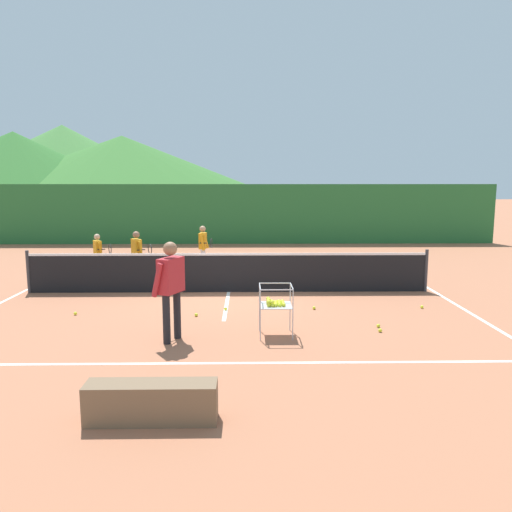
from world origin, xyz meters
The scene contains 24 objects.
ground_plane centered at (0.00, 0.00, 0.00)m, with size 120.00×120.00×0.00m, color #A86647.
line_baseline_near centered at (0.00, -4.86, 0.00)m, with size 10.21×0.08×0.01m, color white.
line_baseline_far centered at (0.00, 5.31, 0.00)m, with size 10.21×0.08×0.01m, color white.
line_sideline_west centered at (-5.10, 0.00, 0.00)m, with size 0.08×10.17×0.01m, color white.
line_sideline_east centered at (5.10, 0.00, 0.00)m, with size 0.08×10.17×0.01m, color white.
line_service_center centered at (0.00, 0.00, 0.00)m, with size 0.08×5.18×0.01m, color white.
tennis_net centered at (0.00, 0.00, 0.50)m, with size 9.86×0.08×1.05m.
instructor centered at (-0.84, -3.76, 1.03)m, with size 0.53×0.85×1.72m.
student_0 centered at (-3.80, 2.12, 0.74)m, with size 0.61×0.50×1.23m.
student_1 centered at (-2.56, 1.54, 0.82)m, with size 0.64×0.55×1.36m.
student_2 centered at (-0.88, 2.99, 0.83)m, with size 0.41×0.68×1.37m.
ball_cart centered at (0.95, -3.50, 0.59)m, with size 0.58×0.58×0.90m.
tennis_ball_1 centered at (4.23, -1.67, 0.03)m, with size 0.07×0.07×0.07m, color yellow.
tennis_ball_2 centered at (-3.07, -2.08, 0.03)m, with size 0.07×0.07×0.07m, color yellow.
tennis_ball_3 centered at (-0.58, -2.23, 0.03)m, with size 0.07×0.07×0.07m, color yellow.
tennis_ball_4 centered at (1.89, -1.71, 0.03)m, with size 0.07×0.07×0.07m, color yellow.
tennis_ball_5 centered at (2.92, -3.06, 0.03)m, with size 0.07×0.07×0.07m, color yellow.
tennis_ball_6 centered at (0.00, -1.76, 0.03)m, with size 0.07×0.07×0.07m, color yellow.
tennis_ball_7 centered at (2.88, -3.35, 0.03)m, with size 0.07×0.07×0.07m, color yellow.
windscreen_fence centered at (0.00, 9.49, 1.29)m, with size 22.46×0.08×2.57m, color #286B33.
courtside_bench centered at (-0.64, -6.68, 0.23)m, with size 1.50×0.36×0.46m, color brown.
hill_0 centered at (-34.60, 85.59, 6.56)m, with size 50.20×50.20×13.12m, color #427A38.
hill_1 centered at (-21.71, 78.54, 5.27)m, with size 54.31×54.31×10.53m, color #38702D.
hill_2 centered at (-38.16, 72.92, 5.35)m, with size 44.46×44.46×10.70m, color #2D6628.
Camera 1 is at (0.46, -12.08, 2.74)m, focal length 35.05 mm.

